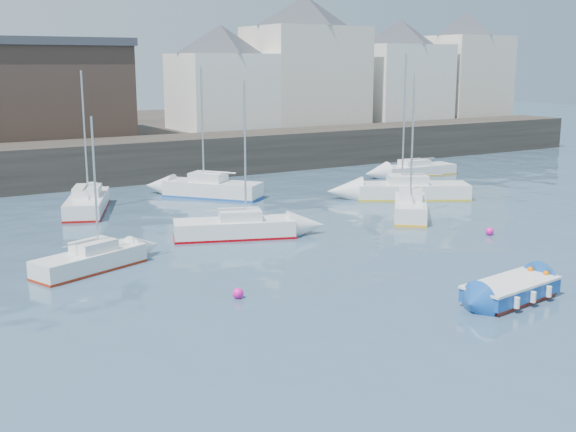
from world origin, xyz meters
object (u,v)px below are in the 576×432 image
blue_dinghy (511,290)px  buoy_near (238,298)px  sailboat_g (417,169)px  sailboat_a (90,260)px  sailboat_d (412,190)px  sailboat_c (410,207)px  sailboat_b (235,227)px  buoy_mid (489,235)px  sailboat_h (87,203)px  sailboat_f (212,188)px  buoy_far (283,222)px

blue_dinghy → buoy_near: blue_dinghy is taller
sailboat_g → sailboat_a: bearing=-156.1°
sailboat_a → sailboat_d: bearing=14.0°
blue_dinghy → sailboat_c: 14.78m
sailboat_b → buoy_mid: (11.27, -6.25, -0.50)m
sailboat_h → sailboat_b: bearing=-66.1°
blue_dinghy → sailboat_a: size_ratio=0.65×
sailboat_f → buoy_far: size_ratio=20.15×
sailboat_g → buoy_mid: (-10.04, -17.09, -0.44)m
sailboat_g → buoy_near: 32.08m
sailboat_b → sailboat_d: size_ratio=0.85×
sailboat_a → buoy_near: bearing=-60.6°
sailboat_a → sailboat_b: 8.15m
buoy_far → buoy_near: bearing=-128.2°
sailboat_a → sailboat_c: size_ratio=0.90×
blue_dinghy → sailboat_b: (-4.19, 14.01, 0.08)m
sailboat_d → buoy_mid: bearing=-108.4°
sailboat_d → sailboat_g: 10.00m
sailboat_c → sailboat_d: bearing=48.3°
sailboat_b → sailboat_f: (3.71, 10.51, 0.08)m
blue_dinghy → sailboat_f: 24.53m
sailboat_g → buoy_far: sailboat_g is taller
sailboat_h → sailboat_g: bearing=1.5°
blue_dinghy → sailboat_d: bearing=59.5°
sailboat_h → buoy_mid: bearing=-46.1°
sailboat_h → sailboat_f: bearing=2.4°
sailboat_b → sailboat_g: size_ratio=0.99×
sailboat_f → buoy_near: 20.66m
sailboat_c → sailboat_f: sailboat_f is taller
sailboat_f → sailboat_h: (-8.22, -0.34, -0.05)m
sailboat_a → sailboat_d: sailboat_d is taller
sailboat_f → buoy_mid: sailboat_f is taller
sailboat_f → buoy_far: bearing=-89.2°
sailboat_c → sailboat_g: 15.70m
buoy_near → sailboat_c: bearing=27.5°
sailboat_c → sailboat_h: sailboat_h is taller
sailboat_g → buoy_far: bearing=-152.4°
sailboat_c → buoy_far: (-6.90, 2.46, -0.55)m
sailboat_a → buoy_near: (3.64, -6.46, -0.45)m
blue_dinghy → sailboat_f: size_ratio=0.50×
sailboat_c → sailboat_g: size_ratio=0.92×
blue_dinghy → sailboat_d: (10.33, 17.51, 0.13)m
buoy_near → buoy_far: 13.05m
sailboat_f → buoy_far: 8.82m
buoy_near → blue_dinghy: bearing=-32.9°
sailboat_g → buoy_mid: sailboat_g is taller
sailboat_d → buoy_mid: size_ratio=22.09×
sailboat_d → buoy_far: (-10.68, -1.80, -0.55)m
buoy_near → buoy_mid: same height
sailboat_h → buoy_near: bearing=-89.2°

